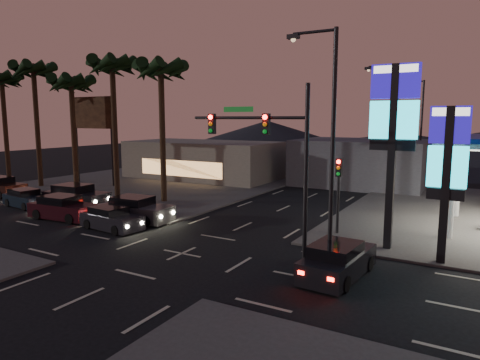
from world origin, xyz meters
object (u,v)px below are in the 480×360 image
Objects in this scene: traffic_signal_mast at (271,146)px; car_lane_b_front at (136,210)px; car_lane_b_mid at (76,196)px; suv_station at (337,261)px; car_lane_a_mid at (63,208)px; car_lane_a_rear at (26,199)px; pylon_sign_tall at (394,120)px; car_lane_a_front at (111,219)px; pylon_sign_short at (448,161)px.

traffic_signal_mast is 1.63× the size of car_lane_b_front.
car_lane_b_mid is 21.46m from suv_station.
car_lane_b_front reaches higher than car_lane_a_mid.
car_lane_a_rear is 0.80× the size of car_lane_b_mid.
pylon_sign_tall is 20.74m from car_lane_a_mid.
traffic_signal_mast is 1.77× the size of suv_station.
car_lane_b_mid is at bearing 170.57° from car_lane_b_front.
pylon_sign_tall reaches higher than car_lane_a_rear.
car_lane_a_front is (-10.19, -0.35, -4.61)m from traffic_signal_mast.
traffic_signal_mast is at bearing 161.43° from suv_station.
pylon_sign_tall is at bearing 6.24° from car_lane_b_front.
car_lane_b_front is (-17.58, -0.65, -3.93)m from pylon_sign_short.
pylon_sign_short is (2.50, -1.00, -1.74)m from pylon_sign_tall.
car_lane_b_mid is at bearing 170.11° from traffic_signal_mast.
car_lane_b_mid reaches higher than suv_station.
traffic_signal_mast reaches higher than suv_station.
pylon_sign_short reaches higher than car_lane_a_front.
car_lane_b_mid is at bearing 168.55° from suv_station.
car_lane_b_front is (-15.08, -1.65, -5.67)m from pylon_sign_tall.
pylon_sign_tall is 3.20m from pylon_sign_short.
pylon_sign_tall reaches higher than car_lane_b_front.
suv_station is (24.20, -2.38, 0.07)m from car_lane_a_rear.
pylon_sign_tall is 22.82m from car_lane_b_mid.
car_lane_b_mid is (-17.37, 3.03, -4.47)m from traffic_signal_mast.
pylon_sign_tall is 1.99× the size of suv_station.
traffic_signal_mast is 11.43m from car_lane_b_front.
car_lane_a_mid is 1.05× the size of suv_station.
car_lane_a_rear is at bearing 176.80° from traffic_signal_mast.
traffic_signal_mast is at bearing -9.89° from car_lane_b_mid.
pylon_sign_tall reaches higher than car_lane_b_mid.
car_lane_b_mid is (-7.18, 3.38, 0.15)m from car_lane_a_front.
car_lane_b_mid is at bearing 178.79° from pylon_sign_short.
pylon_sign_tall is 16.48m from car_lane_a_front.
car_lane_a_rear is at bearing -149.25° from car_lane_b_mid.
car_lane_b_mid is at bearing -178.75° from pylon_sign_tall.
car_lane_a_front is 0.85× the size of car_lane_b_front.
car_lane_b_front is at bearing 22.35° from car_lane_a_mid.
car_lane_a_rear is (-27.78, -1.37, -4.05)m from pylon_sign_short.
traffic_signal_mast is 21.08m from car_lane_a_rear.
pylon_sign_short is 28.11m from car_lane_a_rear.
car_lane_a_front is 10.45m from car_lane_a_rear.
pylon_sign_short is at bearing 2.11° from car_lane_b_front.
car_lane_b_front is at bearing 169.79° from traffic_signal_mast.
pylon_sign_short is 6.53m from suv_station.
car_lane_a_front is 4.71m from car_lane_a_mid.
pylon_sign_tall reaches higher than pylon_sign_short.
pylon_sign_short is at bearing 46.29° from suv_station.
car_lane_a_mid is 0.93× the size of car_lane_b_mid.
car_lane_a_front is at bearing -86.19° from car_lane_b_front.
traffic_signal_mast is 15.56m from car_lane_a_mid.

